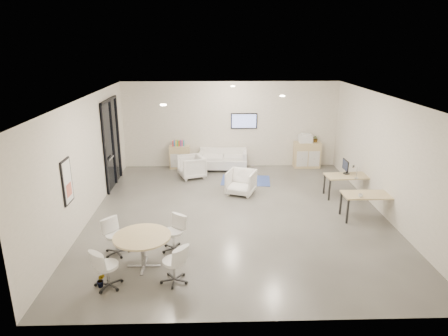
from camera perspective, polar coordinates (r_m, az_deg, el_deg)
name	(u,v)px	position (r m, az deg, el deg)	size (l,w,h in m)	color
room_shell	(238,158)	(10.63, 2.03, 1.40)	(9.60, 10.60, 4.80)	#4D4B46
glass_door	(112,141)	(13.46, -15.76, 3.78)	(0.09, 1.90, 2.85)	black
artwork	(67,182)	(9.68, -21.51, -1.84)	(0.05, 0.54, 1.04)	black
wall_tv	(244,121)	(14.96, 2.88, 6.73)	(0.98, 0.06, 0.58)	black
ceiling_spots	(230,95)	(11.12, 0.80, 10.44)	(3.14, 4.14, 0.03)	#FFEAC6
sideboard_left	(180,157)	(15.09, -6.33, 1.56)	(0.76, 0.39, 0.85)	tan
sideboard_right	(307,155)	(15.41, 11.76, 1.86)	(0.97, 0.47, 0.97)	tan
books	(178,143)	(14.96, -6.54, 3.54)	(0.44, 0.14, 0.22)	red
printer	(305,138)	(15.23, 11.56, 4.20)	(0.48, 0.40, 0.33)	white
loveseat	(223,160)	(14.86, -0.10, 1.13)	(1.79, 0.98, 0.65)	silver
blue_rug	(246,180)	(13.77, 3.12, -1.76)	(1.65, 1.10, 0.01)	navy
armchair_left	(192,166)	(14.00, -4.66, 0.33)	(0.83, 0.77, 0.85)	silver
armchair_right	(241,181)	(12.43, 2.45, -1.90)	(0.81, 0.76, 0.84)	silver
desk_rear	(348,178)	(12.70, 17.25, -1.31)	(1.37, 0.76, 0.69)	tan
desk_front	(368,197)	(11.31, 19.90, -3.87)	(1.35, 0.68, 0.70)	tan
monitor	(346,166)	(12.73, 16.99, 0.22)	(0.20, 0.50, 0.44)	black
round_table	(142,239)	(8.58, -11.60, -9.96)	(1.20, 1.20, 0.73)	tan
meeting_chairs	(143,249)	(8.69, -11.50, -11.34)	(2.21, 2.21, 0.82)	white
plant_cabinet	(316,139)	(15.33, 12.98, 4.01)	(0.25, 0.28, 0.22)	#3F7F3F
plant_floor	(101,284)	(8.42, -17.13, -15.55)	(0.16, 0.30, 0.13)	#3F7F3F
cup	(361,195)	(10.98, 18.93, -3.69)	(0.11, 0.09, 0.11)	white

